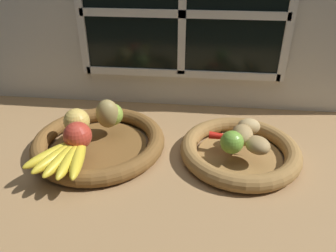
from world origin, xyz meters
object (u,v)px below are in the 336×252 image
at_px(fruit_bowl_left, 99,142).
at_px(apple_golden_left, 77,121).
at_px(apple_red_front, 78,136).
at_px(chili_pepper, 235,138).
at_px(fruit_bowl_right, 240,151).
at_px(lime_near, 232,142).
at_px(apple_green_back, 112,114).
at_px(potato_large, 242,135).
at_px(banana_bunch_front, 66,155).
at_px(potato_back, 249,127).
at_px(potato_small, 257,145).
at_px(pear_brown, 107,114).

xyz_separation_m(fruit_bowl_left, apple_golden_left, (-0.06, 0.01, 0.06)).
bearing_deg(apple_golden_left, apple_red_front, -68.19).
relative_size(apple_red_front, chili_pepper, 0.53).
relative_size(fruit_bowl_right, lime_near, 5.45).
height_order(apple_green_back, lime_near, apple_green_back).
xyz_separation_m(fruit_bowl_right, potato_large, (0.00, 0.00, 0.05)).
bearing_deg(chili_pepper, banana_bunch_front, -154.95).
distance_m(apple_golden_left, potato_large, 0.44).
distance_m(apple_green_back, lime_near, 0.35).
bearing_deg(fruit_bowl_right, fruit_bowl_left, -180.00).
relative_size(apple_golden_left, potato_back, 1.12).
relative_size(apple_golden_left, potato_large, 0.98).
height_order(fruit_bowl_right, apple_red_front, apple_red_front).
relative_size(apple_green_back, lime_near, 1.10).
bearing_deg(fruit_bowl_right, banana_bunch_front, -163.85).
bearing_deg(potato_small, banana_bunch_front, -169.24).
relative_size(banana_bunch_front, potato_large, 2.47).
bearing_deg(potato_small, apple_golden_left, 174.87).
xyz_separation_m(fruit_bowl_right, chili_pepper, (-0.02, 0.01, 0.03)).
bearing_deg(fruit_bowl_right, potato_back, 65.56).
bearing_deg(pear_brown, potato_large, -7.23).
bearing_deg(fruit_bowl_left, lime_near, -6.89).
distance_m(apple_green_back, potato_back, 0.38).
relative_size(apple_red_front, pear_brown, 0.86).
distance_m(apple_golden_left, chili_pepper, 0.43).
height_order(fruit_bowl_right, chili_pepper, chili_pepper).
height_order(fruit_bowl_left, pear_brown, pear_brown).
distance_m(apple_green_back, pear_brown, 0.02).
distance_m(potato_back, potato_small, 0.08).
height_order(apple_golden_left, apple_green_back, apple_golden_left).
bearing_deg(potato_small, apple_green_back, 166.25).
distance_m(fruit_bowl_left, chili_pepper, 0.37).
distance_m(apple_green_back, potato_small, 0.40).
distance_m(fruit_bowl_left, apple_red_front, 0.09).
relative_size(fruit_bowl_left, potato_large, 5.06).
bearing_deg(potato_small, potato_large, 135.00).
xyz_separation_m(potato_large, potato_small, (0.04, -0.04, -0.01)).
bearing_deg(lime_near, potato_large, 56.31).
height_order(fruit_bowl_right, potato_large, potato_large).
bearing_deg(banana_bunch_front, pear_brown, 71.37).
xyz_separation_m(potato_large, potato_back, (0.02, 0.05, -0.00)).
bearing_deg(potato_back, potato_large, -114.44).
bearing_deg(apple_golden_left, chili_pepper, 0.02).
distance_m(fruit_bowl_right, pear_brown, 0.37).
relative_size(banana_bunch_front, chili_pepper, 1.31).
height_order(pear_brown, lime_near, pear_brown).
xyz_separation_m(apple_red_front, potato_back, (0.43, 0.11, -0.01)).
relative_size(potato_small, lime_near, 1.16).
bearing_deg(fruit_bowl_left, potato_back, 6.85).
xyz_separation_m(fruit_bowl_left, banana_bunch_front, (-0.04, -0.12, 0.04)).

